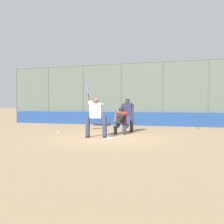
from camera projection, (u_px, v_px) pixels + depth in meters
name	position (u px, v px, depth m)	size (l,w,h in m)	color
ground_plane	(108.00, 138.00, 10.81)	(160.00, 160.00, 0.00)	#9E7F5B
home_plate_marker	(108.00, 138.00, 10.81)	(0.43, 0.43, 0.01)	white
backstop_fence	(141.00, 93.00, 17.43)	(19.77, 0.08, 4.21)	#515651
padding_wall	(141.00, 119.00, 17.39)	(19.30, 0.18, 0.88)	navy
bleachers_beyond	(137.00, 115.00, 20.48)	(13.78, 3.05, 1.80)	slate
batter_at_plate	(96.00, 116.00, 10.90)	(1.09, 0.61, 2.26)	#2D334C
catcher_behind_plate	(121.00, 120.00, 12.33)	(0.67, 0.77, 1.27)	#2D334C
umpire_home	(128.00, 114.00, 13.13)	(0.68, 0.41, 1.67)	#333333
spare_bat_near_backstop	(199.00, 128.00, 14.98)	(0.23, 0.91, 0.07)	black
spare_bat_by_padding	(100.00, 128.00, 15.08)	(0.39, 0.85, 0.07)	black
baseball_loose	(59.00, 133.00, 12.56)	(0.07, 0.07, 0.07)	white
equipment_bag_dugout_side	(102.00, 124.00, 17.41)	(1.24, 0.26, 0.26)	navy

